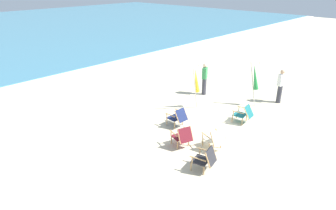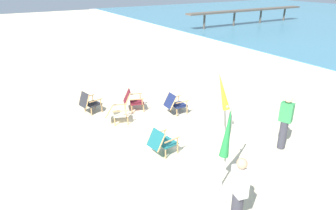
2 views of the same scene
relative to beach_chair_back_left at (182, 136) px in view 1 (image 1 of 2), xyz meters
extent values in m
plane|color=beige|center=(2.36, 0.17, -0.43)|extent=(80.00, 80.00, 0.00)
cube|color=white|center=(2.36, 10.79, -0.40)|extent=(80.00, 1.10, 0.06)
cube|color=maroon|center=(0.05, 0.15, -0.11)|extent=(0.65, 0.62, 0.04)
cube|color=maroon|center=(-0.06, -0.18, 0.13)|extent=(0.55, 0.40, 0.49)
cylinder|color=tan|center=(-0.10, 0.43, -0.27)|extent=(0.04, 0.04, 0.32)
cylinder|color=tan|center=(0.34, 0.28, -0.27)|extent=(0.04, 0.04, 0.32)
cylinder|color=tan|center=(-0.24, 0.02, -0.27)|extent=(0.04, 0.04, 0.32)
cylinder|color=tan|center=(0.20, -0.13, -0.27)|extent=(0.04, 0.04, 0.32)
cube|color=tan|center=(-0.22, 0.22, 0.11)|extent=(0.20, 0.51, 0.02)
cylinder|color=tan|center=(-0.16, 0.40, 0.00)|extent=(0.04, 0.04, 0.22)
cube|color=tan|center=(0.31, 0.04, 0.11)|extent=(0.20, 0.51, 0.02)
cylinder|color=tan|center=(0.37, 0.22, 0.00)|extent=(0.04, 0.04, 0.22)
cylinder|color=tan|center=(-0.30, -0.10, 0.13)|extent=(0.12, 0.26, 0.49)
cylinder|color=tan|center=(0.18, -0.26, 0.13)|extent=(0.12, 0.26, 0.49)
cube|color=#196066|center=(3.15, -0.42, -0.11)|extent=(0.58, 0.55, 0.04)
cube|color=#196066|center=(3.20, -0.78, 0.12)|extent=(0.53, 0.36, 0.47)
cylinder|color=tan|center=(2.89, -0.24, -0.27)|extent=(0.04, 0.04, 0.32)
cylinder|color=tan|center=(3.35, -0.17, -0.27)|extent=(0.04, 0.04, 0.32)
cylinder|color=tan|center=(2.95, -0.66, -0.27)|extent=(0.04, 0.04, 0.32)
cylinder|color=tan|center=(3.41, -0.60, -0.27)|extent=(0.04, 0.04, 0.32)
cube|color=tan|center=(2.88, -0.48, 0.11)|extent=(0.11, 0.53, 0.02)
cylinder|color=tan|center=(2.85, -0.29, 0.00)|extent=(0.04, 0.04, 0.22)
cube|color=tan|center=(3.43, -0.40, 0.11)|extent=(0.11, 0.53, 0.02)
cylinder|color=tan|center=(3.40, -0.21, 0.00)|extent=(0.04, 0.04, 0.22)
cylinder|color=tan|center=(2.95, -0.82, 0.12)|extent=(0.08, 0.30, 0.47)
cylinder|color=tan|center=(3.45, -0.75, 0.12)|extent=(0.08, 0.30, 0.47)
cube|color=#19234C|center=(1.08, 1.34, -0.11)|extent=(0.53, 0.50, 0.04)
cube|color=#19234C|center=(1.06, 0.97, 0.12)|extent=(0.50, 0.30, 0.47)
cylinder|color=tan|center=(0.85, 1.56, -0.27)|extent=(0.04, 0.04, 0.32)
cylinder|color=tan|center=(1.32, 1.55, -0.27)|extent=(0.04, 0.04, 0.32)
cylinder|color=tan|center=(0.83, 1.13, -0.27)|extent=(0.04, 0.04, 0.32)
cylinder|color=tan|center=(1.30, 1.12, -0.27)|extent=(0.04, 0.04, 0.32)
cube|color=tan|center=(0.79, 1.33, 0.11)|extent=(0.05, 0.53, 0.02)
cylinder|color=tan|center=(0.80, 1.52, 0.00)|extent=(0.04, 0.04, 0.22)
cube|color=tan|center=(1.35, 1.31, 0.11)|extent=(0.05, 0.53, 0.02)
cylinder|color=tan|center=(1.36, 1.50, 0.00)|extent=(0.04, 0.04, 0.22)
cylinder|color=tan|center=(0.81, 0.98, 0.12)|extent=(0.05, 0.29, 0.47)
cylinder|color=tan|center=(1.32, 0.97, 0.12)|extent=(0.05, 0.29, 0.47)
cube|color=beige|center=(0.70, -0.76, -0.11)|extent=(0.65, 0.63, 0.04)
cube|color=beige|center=(0.57, -1.12, 0.12)|extent=(0.57, 0.45, 0.46)
cylinder|color=tan|center=(0.56, -0.48, -0.27)|extent=(0.04, 0.04, 0.32)
cylinder|color=tan|center=(1.00, -0.64, -0.27)|extent=(0.04, 0.04, 0.32)
cylinder|color=tan|center=(0.41, -0.89, -0.27)|extent=(0.04, 0.04, 0.32)
cylinder|color=tan|center=(0.85, -1.05, -0.27)|extent=(0.04, 0.04, 0.32)
cube|color=tan|center=(0.43, -0.69, 0.11)|extent=(0.22, 0.51, 0.02)
cylinder|color=tan|center=(0.50, -0.51, 0.00)|extent=(0.04, 0.04, 0.22)
cube|color=tan|center=(0.96, -0.88, 0.11)|extent=(0.22, 0.51, 0.02)
cylinder|color=tan|center=(1.02, -0.70, 0.00)|extent=(0.04, 0.04, 0.22)
cylinder|color=tan|center=(0.33, -1.03, 0.12)|extent=(0.14, 0.30, 0.47)
cylinder|color=tan|center=(0.81, -1.20, 0.12)|extent=(0.14, 0.30, 0.47)
cube|color=#28282D|center=(-0.63, -1.30, -0.11)|extent=(0.61, 0.58, 0.04)
cube|color=#28282D|center=(-0.56, -1.62, 0.14)|extent=(0.53, 0.32, 0.50)
cylinder|color=tan|center=(-0.90, -1.14, -0.27)|extent=(0.04, 0.04, 0.32)
cylinder|color=tan|center=(-0.45, -1.04, -0.27)|extent=(0.04, 0.04, 0.32)
cylinder|color=tan|center=(-0.81, -1.56, -0.27)|extent=(0.04, 0.04, 0.32)
cylinder|color=tan|center=(-0.35, -1.46, -0.27)|extent=(0.04, 0.04, 0.32)
cube|color=tan|center=(-0.90, -1.38, 0.11)|extent=(0.15, 0.52, 0.02)
cylinder|color=tan|center=(-0.94, -1.20, 0.00)|extent=(0.04, 0.04, 0.22)
cube|color=tan|center=(-0.35, -1.26, 0.11)|extent=(0.15, 0.52, 0.02)
cylinder|color=tan|center=(-0.39, -1.07, 0.00)|extent=(0.04, 0.04, 0.22)
cylinder|color=tan|center=(-0.80, -1.68, 0.14)|extent=(0.09, 0.22, 0.50)
cylinder|color=tan|center=(-0.31, -1.56, 0.14)|extent=(0.09, 0.22, 0.50)
cylinder|color=#B7B2A8|center=(2.82, 1.71, 0.58)|extent=(0.65, 0.25, 2.02)
cone|color=yellow|center=(2.92, 1.74, 0.93)|extent=(0.59, 0.38, 1.17)
sphere|color=#B7B2A8|center=(3.11, 1.80, 1.58)|extent=(0.06, 0.06, 0.06)
cylinder|color=#B7B2A8|center=(5.03, 0.10, 0.61)|extent=(0.20, 0.40, 2.07)
cone|color=#23843D|center=(5.05, 0.04, 0.97)|extent=(0.36, 0.47, 1.18)
sphere|color=#B7B2A8|center=(5.10, -0.07, 1.64)|extent=(0.06, 0.06, 0.06)
cylinder|color=#383842|center=(4.66, 2.57, 0.00)|extent=(0.22, 0.22, 0.86)
cube|color=#338C4C|center=(4.66, 2.57, 0.71)|extent=(0.39, 0.31, 0.56)
sphere|color=beige|center=(4.66, 2.57, 1.10)|extent=(0.20, 0.20, 0.20)
cylinder|color=#383842|center=(6.25, -0.69, 0.00)|extent=(0.22, 0.22, 0.86)
cube|color=white|center=(6.25, -0.69, 0.71)|extent=(0.37, 0.26, 0.56)
sphere|color=tan|center=(6.25, -0.69, 1.10)|extent=(0.20, 0.20, 0.20)
camera|label=1|loc=(-7.05, -5.95, 5.13)|focal=32.00mm
camera|label=2|loc=(9.41, -4.14, 4.17)|focal=32.00mm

